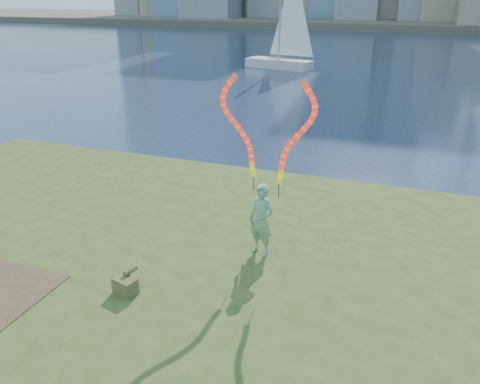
% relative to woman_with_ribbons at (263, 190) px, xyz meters
% --- Properties ---
extents(ground, '(320.00, 320.00, 0.00)m').
position_rel_woman_with_ribbons_xyz_m(ground, '(-2.56, -0.43, -2.23)').
color(ground, '#192640').
rests_on(ground, ground).
extents(grassy_knoll, '(20.00, 18.00, 0.80)m').
position_rel_woman_with_ribbons_xyz_m(grassy_knoll, '(-2.56, -2.72, -1.89)').
color(grassy_knoll, '#354418').
rests_on(grassy_knoll, ground).
extents(far_shore, '(320.00, 40.00, 1.20)m').
position_rel_woman_with_ribbons_xyz_m(far_shore, '(-2.56, 94.57, -1.63)').
color(far_shore, '#474234').
rests_on(far_shore, ground).
extents(woman_with_ribbons, '(1.91, 0.70, 3.93)m').
position_rel_woman_with_ribbons_xyz_m(woman_with_ribbons, '(0.00, 0.00, 0.00)').
color(woman_with_ribbons, '#166C20').
rests_on(woman_with_ribbons, grassy_knoll).
extents(canvas_bag, '(0.47, 0.53, 0.40)m').
position_rel_woman_with_ribbons_xyz_m(canvas_bag, '(-1.87, -2.19, -1.27)').
color(canvas_bag, '#434824').
rests_on(canvas_bag, grassy_knoll).
extents(sailboat, '(6.03, 3.21, 9.09)m').
position_rel_woman_with_ribbons_xyz_m(sailboat, '(-8.07, 30.61, -0.67)').
color(sailboat, beige).
rests_on(sailboat, ground).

